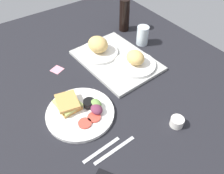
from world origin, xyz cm
name	(u,v)px	position (x,y,z in cm)	size (l,w,h in cm)	color
ground_plane	(105,95)	(0.00, 0.00, -1.50)	(190.00, 150.00, 3.00)	black
serving_tray	(116,60)	(-16.42, 18.77, 0.80)	(45.00, 33.00, 1.60)	#B2B2AD
bread_plate_near	(98,47)	(-26.86, 13.92, 5.28)	(21.52, 21.52, 9.65)	white
bread_plate_far	(135,61)	(-6.55, 23.84, 4.32)	(21.84, 21.84, 8.35)	white
plate_with_salad	(80,110)	(3.94, -15.37, 1.66)	(29.73, 29.73, 5.40)	white
drinking_glass	(143,35)	(-21.68, 41.69, 5.59)	(6.96, 6.96, 11.18)	silver
soda_bottle	(124,15)	(-40.62, 42.49, 10.17)	(6.40, 6.40, 20.35)	black
espresso_cup	(177,122)	(32.69, 14.31, 2.00)	(5.60, 5.60, 4.00)	silver
fork	(102,150)	(24.59, -17.78, 0.25)	(17.00, 1.40, 0.50)	#B7B7BC
knife	(115,150)	(27.59, -13.78, 0.25)	(19.00, 1.40, 0.50)	#B7B7BC
sticky_note	(57,70)	(-28.80, -11.01, 0.06)	(5.60, 5.60, 0.12)	pink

